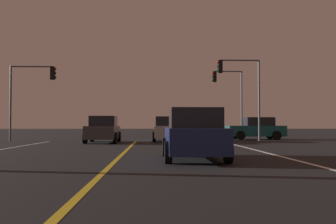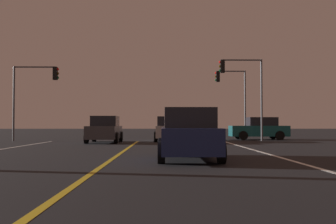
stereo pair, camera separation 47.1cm
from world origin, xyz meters
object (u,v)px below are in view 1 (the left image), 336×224
car_ahead_far (167,129)px  car_oncoming (103,130)px  traffic_light_far_right (228,89)px  car_crossing_side (256,129)px  traffic_light_near_left (33,85)px  traffic_light_near_right (239,81)px  car_lead_same_lane (194,135)px

car_ahead_far → car_oncoming: bearing=116.2°
traffic_light_far_right → car_ahead_far: bearing=46.5°
car_crossing_side → traffic_light_far_right: bearing=-64.4°
car_crossing_side → traffic_light_far_right: traffic_light_far_right is taller
traffic_light_near_left → traffic_light_far_right: 15.66m
car_ahead_far → traffic_light_near_left: traffic_light_near_left is taller
car_ahead_far → traffic_light_near_right: bearing=-88.4°
traffic_light_near_left → car_lead_same_lane: bearing=-55.9°
car_oncoming → traffic_light_near_left: 6.39m
car_oncoming → traffic_light_far_right: size_ratio=0.75×
traffic_light_near_right → car_crossing_side: bearing=-128.4°
car_ahead_far → traffic_light_near_left: size_ratio=0.82×
car_oncoming → car_ahead_far: bearing=116.2°
traffic_light_near_right → car_oncoming: bearing=13.3°
traffic_light_far_right → car_lead_same_lane: bearing=76.0°
car_ahead_far → traffic_light_near_right: size_ratio=0.75×
car_crossing_side → traffic_light_far_right: (-1.56, 3.25, 3.37)m
car_ahead_far → traffic_light_far_right: 8.47m
traffic_light_near_left → car_oncoming: bearing=-23.1°
car_oncoming → car_crossing_side: bearing=111.9°
traffic_light_near_right → traffic_light_near_left: 14.44m
car_oncoming → traffic_light_near_right: 10.14m
traffic_light_near_right → car_ahead_far: bearing=1.6°
car_oncoming → traffic_light_far_right: 12.69m
traffic_light_near_left → traffic_light_far_right: size_ratio=0.92×
car_crossing_side → traffic_light_far_right: 4.93m
car_crossing_side → traffic_light_near_left: size_ratio=0.82×
car_crossing_side → traffic_light_near_right: (-1.79, -2.25, 3.43)m
traffic_light_near_left → traffic_light_far_right: (14.66, 5.50, 0.29)m
car_lead_same_lane → traffic_light_near_left: size_ratio=0.82×
car_oncoming → traffic_light_near_right: (9.28, 2.19, 3.43)m
car_lead_same_lane → car_ahead_far: 14.22m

